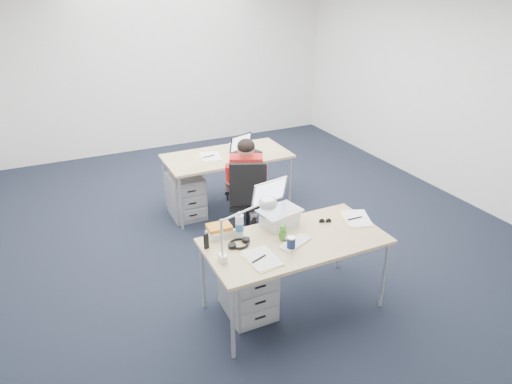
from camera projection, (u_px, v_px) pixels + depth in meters
floor at (254, 231)px, 5.57m from camera, size 7.00×7.00×0.00m
room at (253, 91)px, 4.83m from camera, size 6.02×7.02×2.80m
desk_near at (295, 244)px, 4.01m from camera, size 1.60×0.80×0.73m
desk_far at (227, 158)px, 5.91m from camera, size 1.60×0.80×0.73m
office_chair at (248, 214)px, 5.36m from camera, size 0.82×0.82×1.00m
seated_person at (246, 184)px, 5.38m from camera, size 0.56×0.72×1.19m
drawer_pedestal_near at (248, 286)px, 4.13m from camera, size 0.40×0.50×0.55m
drawer_pedestal_far at (186, 196)px, 5.84m from camera, size 0.40×0.50×0.55m
silver_laptop at (280, 206)px, 4.15m from camera, size 0.43×0.36×0.40m
wireless_keyboard at (295, 243)px, 3.93m from camera, size 0.34×0.24×0.02m
computer_mouse at (287, 238)px, 3.98m from camera, size 0.10×0.12×0.04m
headphones at (239, 243)px, 3.91m from camera, size 0.26×0.22×0.04m
can_koozie at (291, 243)px, 3.83m from camera, size 0.07×0.07×0.12m
water_bottle at (240, 224)px, 4.00m from camera, size 0.09×0.09×0.24m
bear_figurine at (283, 232)px, 3.96m from camera, size 0.09×0.07×0.15m
book_stack at (220, 230)px, 4.04m from camera, size 0.27×0.23×0.10m
cordless_phone at (206, 241)px, 3.84m from camera, size 0.04×0.03×0.15m
papers_left at (261, 259)px, 3.71m from camera, size 0.25×0.34×0.01m
papers_right at (357, 219)px, 4.32m from camera, size 0.32×0.38×0.01m
sunglasses at (325, 221)px, 4.27m from camera, size 0.13×0.09×0.03m
desk_lamp at (240, 229)px, 3.64m from camera, size 0.49×0.32×0.52m
dark_laptop at (247, 145)px, 5.88m from camera, size 0.43×0.43×0.25m
far_cup at (232, 147)px, 6.04m from camera, size 0.08×0.08×0.09m
far_papers at (210, 157)px, 5.81m from camera, size 0.28×0.37×0.01m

